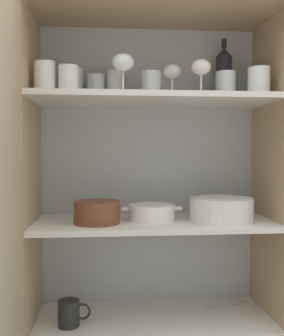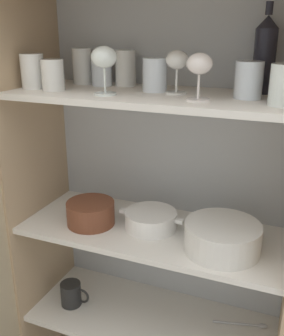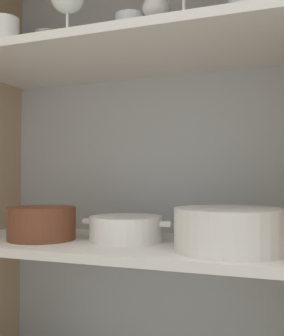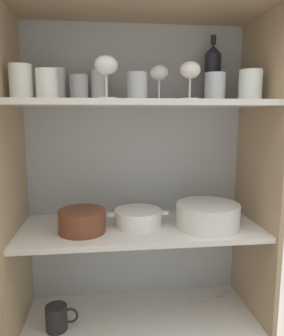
{
  "view_description": "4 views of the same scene",
  "coord_description": "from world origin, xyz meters",
  "views": [
    {
      "loc": [
        -0.18,
        -1.3,
        0.99
      ],
      "look_at": [
        -0.04,
        0.23,
        0.93
      ],
      "focal_mm": 42.0,
      "sensor_mm": 36.0,
      "label": 1
    },
    {
      "loc": [
        0.43,
        -0.95,
        1.39
      ],
      "look_at": [
        -0.03,
        0.17,
        0.96
      ],
      "focal_mm": 42.0,
      "sensor_mm": 36.0,
      "label": 2
    },
    {
      "loc": [
        0.36,
        -0.71,
        0.88
      ],
      "look_at": [
        0.03,
        0.21,
        0.91
      ],
      "focal_mm": 42.0,
      "sensor_mm": 36.0,
      "label": 3
    },
    {
      "loc": [
        -0.13,
        -1.01,
        1.15
      ],
      "look_at": [
        0.0,
        0.16,
        0.96
      ],
      "focal_mm": 35.0,
      "sensor_mm": 36.0,
      "label": 4
    }
  ],
  "objects": [
    {
      "name": "shelf_board_upper",
      "position": [
        0.0,
        0.18,
        1.19
      ],
      "size": [
        0.9,
        0.36,
        0.02
      ],
      "primitive_type": "cube",
      "color": "silver"
    },
    {
      "name": "tumbler_glass_4",
      "position": [
        -0.22,
        0.27,
        1.25
      ],
      "size": [
        0.07,
        0.07,
        0.1
      ],
      "color": "white",
      "rests_on": "shelf_board_upper"
    },
    {
      "name": "cupboard_back_panel",
      "position": [
        0.0,
        0.37,
        0.76
      ],
      "size": [
        0.93,
        0.02,
        1.51
      ],
      "primitive_type": "cube",
      "color": "#B2B7BC",
      "rests_on": "ground_plane"
    },
    {
      "name": "tumbler_glass_0",
      "position": [
        -0.31,
        0.11,
        1.25
      ],
      "size": [
        0.07,
        0.07,
        0.1
      ],
      "color": "white",
      "rests_on": "shelf_board_upper"
    },
    {
      "name": "wine_bottle",
      "position": [
        0.3,
        0.3,
        1.31
      ],
      "size": [
        0.07,
        0.07,
        0.26
      ],
      "color": "black",
      "rests_on": "shelf_board_upper"
    },
    {
      "name": "wine_glass_1",
      "position": [
        0.07,
        0.19,
        1.29
      ],
      "size": [
        0.07,
        0.07,
        0.13
      ],
      "color": "white",
      "rests_on": "shelf_board_upper"
    },
    {
      "name": "wine_glass_0",
      "position": [
        -0.12,
        0.1,
        1.3
      ],
      "size": [
        0.08,
        0.08,
        0.14
      ],
      "color": "white",
      "rests_on": "shelf_board_upper"
    },
    {
      "name": "shelf_board_middle",
      "position": [
        0.0,
        0.18,
        0.72
      ],
      "size": [
        0.9,
        0.36,
        0.02
      ],
      "primitive_type": "cube",
      "color": "silver"
    },
    {
      "name": "shelf_board_lower",
      "position": [
        0.0,
        0.18,
        0.35
      ],
      "size": [
        0.9,
        0.36,
        0.02
      ],
      "primitive_type": "cube",
      "color": "silver"
    },
    {
      "name": "tumbler_glass_1",
      "position": [
        -0.4,
        0.12,
        1.26
      ],
      "size": [
        0.07,
        0.07,
        0.11
      ],
      "color": "white",
      "rests_on": "shelf_board_upper"
    },
    {
      "name": "coffee_mug_primary",
      "position": [
        -0.32,
        0.13,
        0.4
      ],
      "size": [
        0.12,
        0.08,
        0.09
      ],
      "color": "black",
      "rests_on": "shelf_board_lower"
    },
    {
      "name": "tumbler_glass_2",
      "position": [
        0.38,
        0.12,
        1.25
      ],
      "size": [
        0.08,
        0.08,
        0.1
      ],
      "color": "white",
      "rests_on": "shelf_board_upper"
    },
    {
      "name": "mixing_bowl_large",
      "position": [
        -0.22,
        0.14,
        0.78
      ],
      "size": [
        0.17,
        0.17,
        0.08
      ],
      "color": "brown",
      "rests_on": "shelf_board_middle"
    },
    {
      "name": "tumbler_glass_7",
      "position": [
        0.28,
        0.19,
        1.25
      ],
      "size": [
        0.08,
        0.08,
        0.1
      ],
      "color": "white",
      "rests_on": "shelf_board_upper"
    },
    {
      "name": "wine_glass_2",
      "position": [
        0.16,
        0.1,
        1.29
      ],
      "size": [
        0.07,
        0.07,
        0.13
      ],
      "color": "silver",
      "rests_on": "shelf_board_upper"
    },
    {
      "name": "cupboard_side_right",
      "position": [
        0.46,
        0.18,
        0.76
      ],
      "size": [
        0.02,
        0.4,
        1.51
      ],
      "primitive_type": "cube",
      "color": "tan",
      "rests_on": "ground_plane"
    },
    {
      "name": "plate_stack_white",
      "position": [
        0.25,
        0.14,
        0.78
      ],
      "size": [
        0.24,
        0.24,
        0.09
      ],
      "color": "silver",
      "rests_on": "shelf_board_middle"
    },
    {
      "name": "tumbler_glass_3",
      "position": [
        -0.01,
        0.21,
        1.25
      ],
      "size": [
        0.08,
        0.08,
        0.1
      ],
      "color": "white",
      "rests_on": "shelf_board_upper"
    },
    {
      "name": "tumbler_glass_5",
      "position": [
        -0.14,
        0.3,
        1.26
      ],
      "size": [
        0.07,
        0.07,
        0.12
      ],
      "color": "white",
      "rests_on": "shelf_board_upper"
    },
    {
      "name": "serving_spoon",
      "position": [
        0.33,
        0.27,
        0.36
      ],
      "size": [
        0.2,
        0.06,
        0.01
      ],
      "color": "silver",
      "rests_on": "shelf_board_lower"
    },
    {
      "name": "casserole_dish",
      "position": [
        -0.01,
        0.19,
        0.76
      ],
      "size": [
        0.23,
        0.18,
        0.06
      ],
      "color": "white",
      "rests_on": "shelf_board_middle"
    },
    {
      "name": "tumbler_glass_6",
      "position": [
        -0.3,
        0.28,
        1.26
      ],
      "size": [
        0.07,
        0.07,
        0.12
      ],
      "color": "white",
      "rests_on": "shelf_board_upper"
    },
    {
      "name": "cupboard_top_panel",
      "position": [
        0.0,
        0.18,
        1.52
      ],
      "size": [
        0.93,
        0.4,
        0.02
      ],
      "primitive_type": "cube",
      "color": "tan",
      "rests_on": "cupboard_side_left"
    },
    {
      "name": "cupboard_side_left",
      "position": [
        -0.46,
        0.18,
        0.76
      ],
      "size": [
        0.02,
        0.4,
        1.51
      ],
      "primitive_type": "cube",
      "color": "tan",
      "rests_on": "ground_plane"
    }
  ]
}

